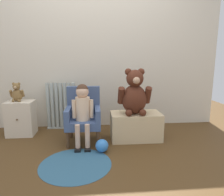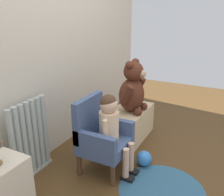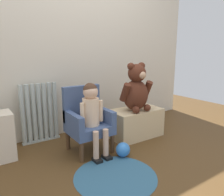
{
  "view_description": "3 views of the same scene",
  "coord_description": "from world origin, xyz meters",
  "px_view_note": "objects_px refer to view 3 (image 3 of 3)",
  "views": [
    {
      "loc": [
        0.01,
        -1.87,
        1.01
      ],
      "look_at": [
        0.22,
        0.57,
        0.54
      ],
      "focal_mm": 32.0,
      "sensor_mm": 36.0,
      "label": 1
    },
    {
      "loc": [
        -1.85,
        -0.45,
        1.4
      ],
      "look_at": [
        0.13,
        0.58,
        0.6
      ],
      "focal_mm": 40.0,
      "sensor_mm": 36.0,
      "label": 2
    },
    {
      "loc": [
        -1.14,
        -1.42,
        1.05
      ],
      "look_at": [
        0.19,
        0.58,
        0.52
      ],
      "focal_mm": 35.0,
      "sensor_mm": 36.0,
      "label": 3
    }
  ],
  "objects_px": {
    "low_bench": "(136,123)",
    "large_teddy_bear": "(136,90)",
    "child_figure": "(92,109)",
    "floor_rug": "(115,176)",
    "toy_ball": "(123,150)",
    "radiator": "(40,113)",
    "child_armchair": "(87,120)"
  },
  "relations": [
    {
      "from": "low_bench",
      "to": "large_teddy_bear",
      "type": "height_order",
      "value": "large_teddy_bear"
    },
    {
      "from": "child_figure",
      "to": "floor_rug",
      "type": "bearing_deg",
      "value": -96.17
    },
    {
      "from": "toy_ball",
      "to": "floor_rug",
      "type": "bearing_deg",
      "value": -136.3
    },
    {
      "from": "large_teddy_bear",
      "to": "radiator",
      "type": "bearing_deg",
      "value": 151.77
    },
    {
      "from": "toy_ball",
      "to": "low_bench",
      "type": "bearing_deg",
      "value": 37.47
    },
    {
      "from": "floor_rug",
      "to": "toy_ball",
      "type": "distance_m",
      "value": 0.38
    },
    {
      "from": "child_armchair",
      "to": "toy_ball",
      "type": "relative_size",
      "value": 4.68
    },
    {
      "from": "child_armchair",
      "to": "child_figure",
      "type": "height_order",
      "value": "child_figure"
    },
    {
      "from": "child_figure",
      "to": "child_armchair",
      "type": "bearing_deg",
      "value": 90.0
    },
    {
      "from": "child_figure",
      "to": "floor_rug",
      "type": "relative_size",
      "value": 1.04
    },
    {
      "from": "child_armchair",
      "to": "low_bench",
      "type": "bearing_deg",
      "value": -0.07
    },
    {
      "from": "child_armchair",
      "to": "child_figure",
      "type": "xyz_separation_m",
      "value": [
        -0.0,
        -0.11,
        0.15
      ]
    },
    {
      "from": "floor_rug",
      "to": "large_teddy_bear",
      "type": "bearing_deg",
      "value": 39.56
    },
    {
      "from": "low_bench",
      "to": "floor_rug",
      "type": "bearing_deg",
      "value": -140.06
    },
    {
      "from": "child_figure",
      "to": "large_teddy_bear",
      "type": "bearing_deg",
      "value": 6.92
    },
    {
      "from": "toy_ball",
      "to": "child_figure",
      "type": "bearing_deg",
      "value": 132.8
    },
    {
      "from": "large_teddy_bear",
      "to": "toy_ball",
      "type": "distance_m",
      "value": 0.74
    },
    {
      "from": "child_figure",
      "to": "low_bench",
      "type": "height_order",
      "value": "child_figure"
    },
    {
      "from": "radiator",
      "to": "toy_ball",
      "type": "xyz_separation_m",
      "value": [
        0.57,
        -0.84,
        -0.27
      ]
    },
    {
      "from": "child_armchair",
      "to": "toy_ball",
      "type": "distance_m",
      "value": 0.48
    },
    {
      "from": "radiator",
      "to": "floor_rug",
      "type": "height_order",
      "value": "radiator"
    },
    {
      "from": "child_armchair",
      "to": "low_bench",
      "type": "xyz_separation_m",
      "value": [
        0.66,
        -0.0,
        -0.16
      ]
    },
    {
      "from": "child_figure",
      "to": "floor_rug",
      "type": "height_order",
      "value": "child_figure"
    },
    {
      "from": "radiator",
      "to": "child_figure",
      "type": "distance_m",
      "value": 0.72
    },
    {
      "from": "radiator",
      "to": "toy_ball",
      "type": "height_order",
      "value": "radiator"
    },
    {
      "from": "child_armchair",
      "to": "low_bench",
      "type": "height_order",
      "value": "child_armchair"
    },
    {
      "from": "child_armchair",
      "to": "floor_rug",
      "type": "bearing_deg",
      "value": -95.04
    },
    {
      "from": "large_teddy_bear",
      "to": "toy_ball",
      "type": "relative_size",
      "value": 3.91
    },
    {
      "from": "floor_rug",
      "to": "radiator",
      "type": "bearing_deg",
      "value": 105.32
    },
    {
      "from": "radiator",
      "to": "floor_rug",
      "type": "relative_size",
      "value": 0.97
    },
    {
      "from": "large_teddy_bear",
      "to": "toy_ball",
      "type": "height_order",
      "value": "large_teddy_bear"
    },
    {
      "from": "child_armchair",
      "to": "large_teddy_bear",
      "type": "relative_size",
      "value": 1.2
    }
  ]
}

